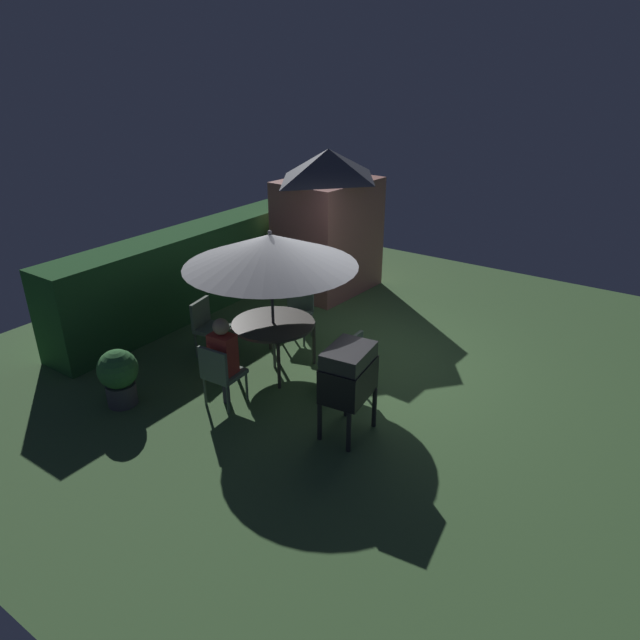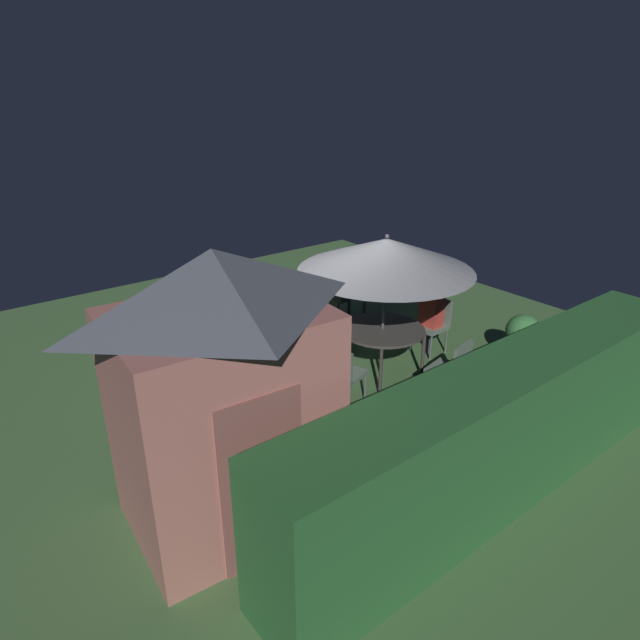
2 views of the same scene
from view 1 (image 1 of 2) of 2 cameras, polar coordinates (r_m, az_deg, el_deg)
ground_plane at (r=8.88m, az=3.32°, el=-3.99°), size 11.00×11.00×0.00m
hedge_backdrop at (r=10.63m, az=-12.96°, el=4.92°), size 5.75×0.82×1.55m
garden_shed at (r=11.24m, az=0.80°, el=10.10°), size 2.09×1.68×2.80m
patio_table at (r=8.35m, az=-4.78°, el=-0.63°), size 1.24×1.24×0.76m
patio_umbrella at (r=7.92m, az=-5.08°, el=7.09°), size 2.49×2.49×2.17m
bbq_grill at (r=6.78m, az=2.91°, el=-5.53°), size 0.75×0.58×1.20m
chair_near_shed at (r=7.59m, az=-10.14°, el=-5.20°), size 0.49×0.48×0.90m
chair_far_side at (r=7.80m, az=2.57°, el=-3.96°), size 0.47×0.47×0.90m
chair_toward_hedge at (r=9.34m, az=-2.25°, el=1.11°), size 0.58×0.58×0.90m
chair_toward_house at (r=8.99m, az=-11.35°, el=-0.38°), size 0.54×0.55×0.90m
potted_plant_by_shed at (r=8.01m, az=-19.83°, el=-5.30°), size 0.54×0.54×0.81m
person_in_red at (r=7.52m, az=-9.86°, el=-3.19°), size 0.26×0.35×1.26m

